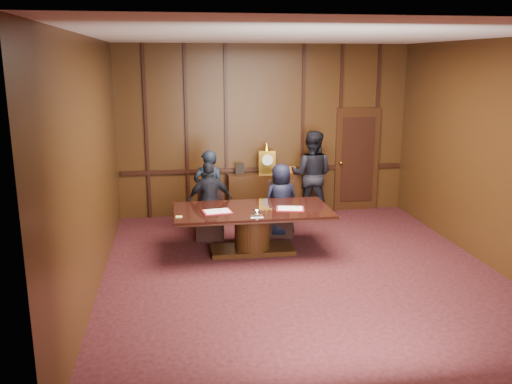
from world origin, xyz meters
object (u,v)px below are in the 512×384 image
(signatory_right, at_px, (281,200))
(witness_right, at_px, (312,175))
(witness_left, at_px, (209,191))
(signatory_left, at_px, (210,201))
(conference_table, at_px, (252,223))
(sideboard, at_px, (266,193))

(signatory_right, xyz_separation_m, witness_right, (0.85, 1.10, 0.22))
(witness_left, bearing_deg, signatory_left, 85.29)
(conference_table, xyz_separation_m, signatory_right, (0.65, 0.80, 0.17))
(signatory_left, distance_m, witness_left, 0.51)
(conference_table, height_order, signatory_right, signatory_right)
(sideboard, distance_m, conference_table, 2.25)
(witness_left, distance_m, witness_right, 2.22)
(signatory_left, relative_size, signatory_right, 1.05)
(sideboard, relative_size, signatory_left, 1.12)
(sideboard, relative_size, witness_right, 0.89)
(sideboard, distance_m, signatory_left, 1.87)
(conference_table, bearing_deg, witness_left, 115.97)
(sideboard, xyz_separation_m, signatory_right, (0.04, -1.36, 0.19))
(signatory_right, relative_size, witness_left, 0.87)
(signatory_left, distance_m, signatory_right, 1.30)
(sideboard, bearing_deg, signatory_right, -88.42)
(conference_table, relative_size, signatory_left, 1.84)
(conference_table, distance_m, signatory_right, 1.04)
(signatory_right, height_order, witness_right, witness_right)
(signatory_right, distance_m, witness_right, 1.41)
(signatory_right, bearing_deg, witness_left, -32.96)
(sideboard, bearing_deg, signatory_left, -132.87)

